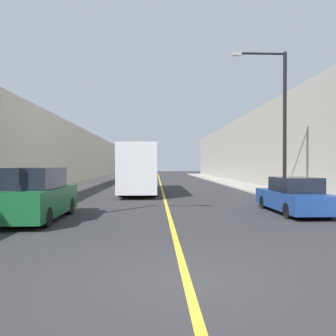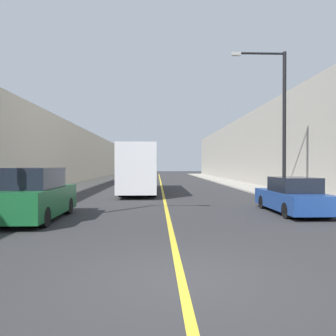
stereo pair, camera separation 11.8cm
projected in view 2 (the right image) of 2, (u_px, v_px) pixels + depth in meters
ground_plane at (181, 280)px, 5.83m from camera, size 200.00×200.00×0.00m
sidewalk_left at (89, 183)px, 35.55m from camera, size 3.05×72.00×0.11m
sidewalk_right at (232, 183)px, 36.08m from camera, size 3.05×72.00×0.11m
building_row_left at (56, 154)px, 35.40m from camera, size 4.00×72.00×6.49m
building_row_right at (264, 149)px, 36.16m from camera, size 4.00×72.00×7.61m
road_center_line at (161, 184)px, 35.82m from camera, size 0.16×72.00×0.01m
bus at (140, 168)px, 24.27m from camera, size 2.42×10.96×3.40m
parked_suv_left at (33, 196)px, 12.09m from camera, size 1.99×4.69×1.95m
car_right_near at (292, 197)px, 13.88m from camera, size 1.78×4.61×1.53m
street_lamp_right at (280, 115)px, 18.09m from camera, size 3.05×0.24×8.19m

